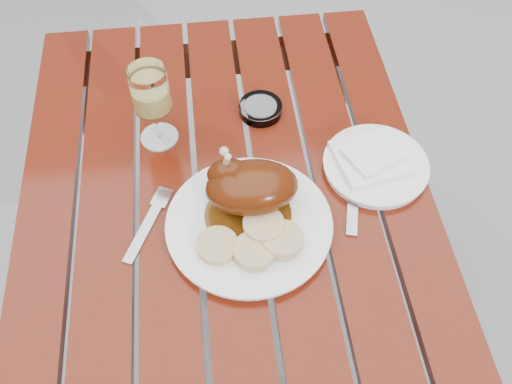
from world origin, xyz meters
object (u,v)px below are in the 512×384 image
Objects in this scene: side_plate at (376,166)px; ashtray at (260,109)px; dinner_plate at (249,225)px; wine_glass at (153,106)px; table at (235,305)px.

side_plate is 0.28m from ashtray.
dinner_plate is at bearing -101.05° from ashtray.
wine_glass is 0.87× the size of side_plate.
wine_glass reaches higher than dinner_plate.
dinner_plate is 0.30m from ashtray.
table is at bearing -163.74° from side_plate.
dinner_plate is (0.04, -0.02, 0.38)m from table.
ashtray is (-0.21, 0.18, 0.00)m from side_plate.
side_plate is (0.30, 0.09, 0.38)m from table.
side_plate reaches higher than table.
wine_glass is 0.46m from side_plate.
table is 5.66× the size of side_plate.
table is at bearing -60.50° from wine_glass.
table is at bearing -109.15° from ashtray.
table is 6.49× the size of wine_glass.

